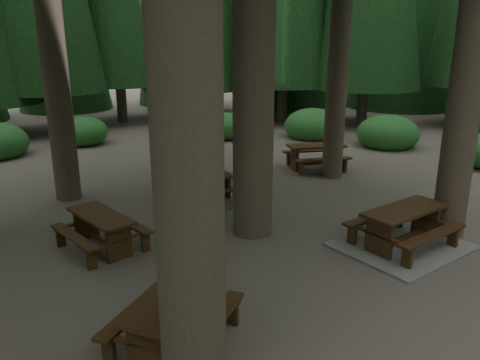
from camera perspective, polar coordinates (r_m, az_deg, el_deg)
ground at (r=9.64m, az=-1.39°, el=-7.88°), size 80.00×80.00×0.00m
picnic_table_a at (r=9.97m, az=19.21°, el=-6.20°), size 2.52×2.11×0.83m
picnic_table_b at (r=9.67m, az=-16.55°, el=-5.40°), size 1.49×1.79×0.73m
picnic_table_c at (r=12.04m, az=-4.35°, el=-1.72°), size 2.16×1.87×0.66m
picnic_table_d at (r=15.25m, az=9.28°, el=3.29°), size 2.28×2.12×0.79m
picnic_table_e at (r=6.62m, az=-8.07°, el=-15.55°), size 2.18×2.05×0.75m
shrub_ring at (r=10.43m, az=-0.83°, el=-3.53°), size 23.86×24.64×1.49m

